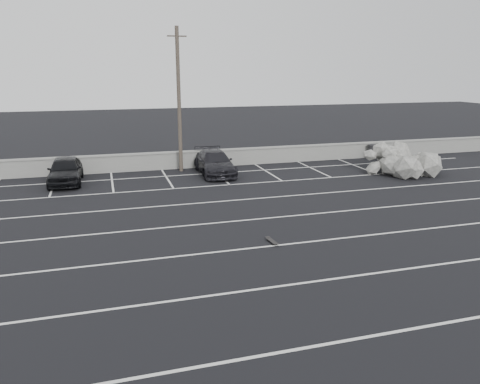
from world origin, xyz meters
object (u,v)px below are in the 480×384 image
object	(u,v)px
trash_bin	(372,152)
riprap_pile	(406,162)
skateboard	(272,241)
car_right	(215,163)
car_left	(65,170)
utility_pole	(179,100)

from	to	relation	value
trash_bin	riprap_pile	distance (m)	4.51
trash_bin	skateboard	world-z (taller)	trash_bin
car_right	trash_bin	world-z (taller)	car_right
trash_bin	skateboard	distance (m)	17.91
car_left	car_right	size ratio (longest dim) A/B	0.90
skateboard	car_right	bearing A→B (deg)	81.18
trash_bin	riprap_pile	xyz separation A→B (m)	(-0.51, -4.48, 0.12)
utility_pole	skateboard	size ratio (longest dim) A/B	12.12
car_left	skateboard	world-z (taller)	car_left
utility_pole	car_left	bearing A→B (deg)	-168.52
car_left	skateboard	xyz separation A→B (m)	(7.56, -11.60, -0.65)
riprap_pile	skateboard	xyz separation A→B (m)	(-11.64, -8.67, -0.55)
riprap_pile	utility_pole	bearing A→B (deg)	161.54
car_right	riprap_pile	xyz separation A→B (m)	(10.97, -2.85, -0.06)
trash_bin	car_left	bearing A→B (deg)	-175.51
riprap_pile	car_right	bearing A→B (deg)	165.44
car_right	utility_pole	distance (m)	4.19
trash_bin	skateboard	xyz separation A→B (m)	(-12.15, -13.15, -0.43)
car_left	trash_bin	xyz separation A→B (m)	(19.71, 1.55, -0.22)
trash_bin	skateboard	bearing A→B (deg)	-132.75
utility_pole	skateboard	bearing A→B (deg)	-85.20
car_left	utility_pole	world-z (taller)	utility_pole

